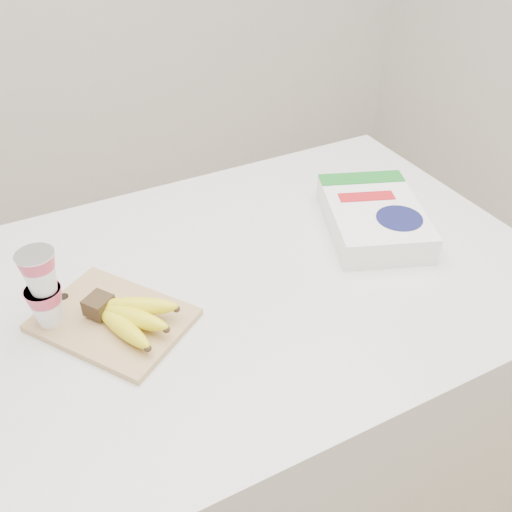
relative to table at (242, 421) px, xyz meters
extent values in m
cube|color=silver|center=(0.00, 0.00, 0.00)|extent=(1.32, 0.88, 0.99)
cube|color=tan|center=(-0.27, -0.01, 0.50)|extent=(0.33, 0.35, 0.01)
cube|color=#382816|center=(-0.29, 0.01, 0.53)|extent=(0.06, 0.06, 0.03)
ellipsoid|color=yellow|center=(-0.27, -0.07, 0.52)|extent=(0.08, 0.16, 0.05)
sphere|color=#382816|center=(-0.25, -0.14, 0.52)|extent=(0.01, 0.01, 0.01)
ellipsoid|color=yellow|center=(-0.25, -0.06, 0.53)|extent=(0.12, 0.15, 0.05)
sphere|color=#382816|center=(-0.20, -0.11, 0.53)|extent=(0.01, 0.01, 0.01)
ellipsoid|color=yellow|center=(-0.23, -0.04, 0.54)|extent=(0.15, 0.12, 0.05)
sphere|color=#382816|center=(-0.17, -0.08, 0.54)|extent=(0.01, 0.01, 0.01)
cylinder|color=silver|center=(-0.38, 0.03, 0.67)|extent=(0.07, 0.07, 0.00)
cube|color=white|center=(0.36, 0.02, 0.53)|extent=(0.31, 0.36, 0.07)
cube|color=#1A7825|center=(0.41, 0.13, 0.56)|extent=(0.21, 0.13, 0.00)
cylinder|color=#121545|center=(0.37, -0.05, 0.56)|extent=(0.13, 0.13, 0.00)
cube|color=red|center=(0.36, 0.06, 0.56)|extent=(0.14, 0.08, 0.00)
camera|label=1|loc=(-0.40, -0.85, 1.26)|focal=40.00mm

